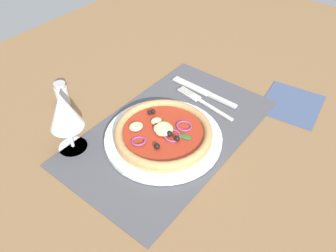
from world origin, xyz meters
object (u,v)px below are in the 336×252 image
fork (202,102)px  wine_glass (64,113)px  plate (163,138)px  pizza (163,132)px  knife (203,92)px  pepper_shaker (62,95)px  napkin (292,104)px

fork → wine_glass: size_ratio=1.21×
fork → plate: bearing=100.9°
pizza → knife: bearing=7.9°
plate → pepper_shaker: 28.76cm
wine_glass → plate: bearing=-45.8°
plate → napkin: size_ratio=1.73×
knife → fork: bearing=121.1°
pizza → napkin: bearing=-29.9°
fork → napkin: bearing=-134.4°
plate → pizza: size_ratio=1.21×
wine_glass → pepper_shaker: size_ratio=2.22×
plate → fork: plate is taller
fork → pizza: bearing=100.8°
fork → knife: knife is taller
napkin → fork: bearing=127.4°
plate → wine_glass: size_ratio=1.79×
plate → wine_glass: (-14.18, 14.57, 9.15)cm
wine_glass → napkin: (44.90, -32.20, -9.92)cm
fork → pepper_shaker: pepper_shaker is taller
fork → napkin: 23.16cm
pizza → wine_glass: bearing=134.3°
plate → wine_glass: bearing=134.2°
knife → wine_glass: 37.68cm
plate → napkin: (30.73, -17.63, -0.77)cm
napkin → wine_glass: bearing=144.4°
fork → pepper_shaker: 35.38cm
plate → pizza: bearing=104.3°
pizza → wine_glass: wine_glass is taller
fork → napkin: (14.06, -18.40, -0.44)cm
plate → napkin: bearing=-29.8°
wine_glass → pepper_shaker: bearing=57.7°
pizza → fork: size_ratio=1.22×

